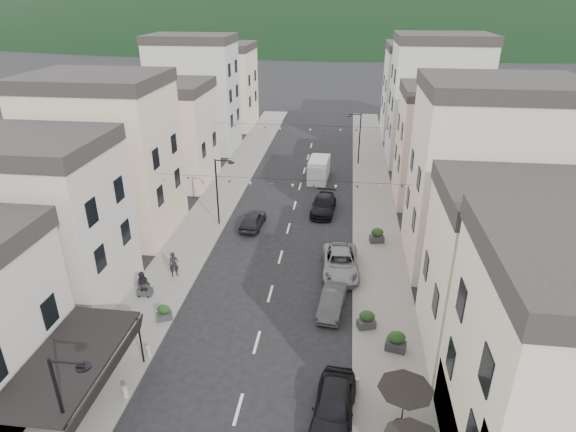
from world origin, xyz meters
name	(u,v)px	position (x,y,z in m)	size (l,w,h in m)	color
sidewalk_left	(221,197)	(-7.50, 32.00, 0.06)	(4.00, 76.00, 0.12)	slate
sidewalk_right	(374,204)	(7.50, 32.00, 0.06)	(4.00, 76.00, 0.12)	slate
hill_backdrop	(344,27)	(0.00, 300.00, 0.00)	(640.00, 360.00, 70.00)	black
boutique_awning	(76,361)	(-7.25, 5.00, 3.11)	(3.77, 7.50, 3.28)	black
buildings_row_left	(166,121)	(-14.50, 37.75, 6.12)	(10.20, 54.16, 14.00)	#B2ADA3
buildings_row_right	(450,130)	(14.50, 36.59, 6.32)	(10.20, 54.16, 14.50)	beige
streetlamp_left_near	(67,405)	(-5.82, 2.00, 3.70)	(1.70, 0.56, 6.00)	black
streetlamp_left_far	(220,185)	(-5.82, 26.00, 3.70)	(1.70, 0.56, 6.00)	black
streetlamp_right_far	(357,134)	(5.82, 44.00, 3.70)	(1.70, 0.56, 6.00)	black
bollards	(236,411)	(0.00, 5.50, 0.42)	(11.66, 10.26, 0.60)	gray
bunting_near	(282,184)	(0.00, 22.00, 5.65)	(19.00, 0.28, 0.62)	black
bunting_far	(302,129)	(0.00, 38.00, 5.65)	(19.00, 0.28, 0.62)	black
parked_car_a	(334,406)	(4.60, 6.00, 0.81)	(1.91, 4.74, 1.62)	black
parked_car_b	(332,302)	(4.20, 14.63, 0.66)	(1.40, 4.02, 1.32)	#343436
parked_car_c	(340,263)	(4.60, 19.37, 0.77)	(2.54, 5.52, 1.53)	gray
parked_car_d	(324,205)	(2.80, 29.77, 0.73)	(2.05, 5.04, 1.46)	black
parked_car_e	(253,220)	(-3.06, 25.85, 0.71)	(1.67, 4.15, 1.41)	black
delivery_van	(319,169)	(1.80, 38.46, 1.18)	(2.23, 5.12, 2.41)	silver
pedestrian_a	(174,264)	(-7.06, 17.24, 1.04)	(0.67, 0.44, 1.85)	black
pedestrian_b	(143,285)	(-8.11, 14.35, 1.09)	(0.95, 0.74, 1.94)	black
planter_la	(164,313)	(-6.00, 12.28, 0.62)	(1.05, 0.85, 1.04)	#2F2F32
planter_lb	(144,288)	(-8.23, 14.68, 0.65)	(1.01, 0.61, 1.08)	#2E2E30
planter_ra	(367,320)	(6.32, 12.99, 0.70)	(1.19, 0.89, 1.19)	#323235
planter_rb	(396,341)	(7.90, 11.15, 0.74)	(1.25, 0.89, 1.27)	#29292B
planter_rc	(377,235)	(7.42, 24.15, 0.73)	(1.23, 0.84, 1.26)	#303032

